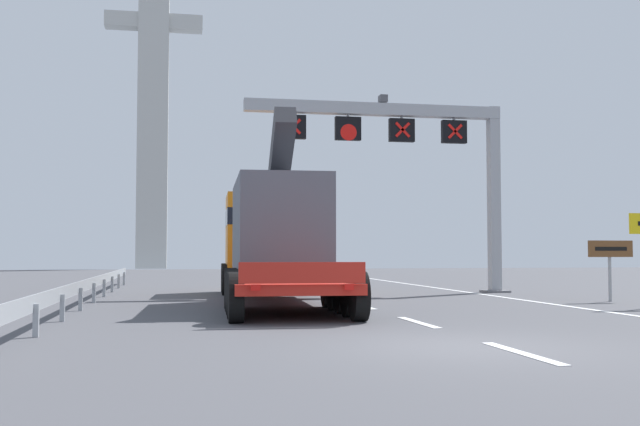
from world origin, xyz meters
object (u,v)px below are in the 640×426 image
at_px(overhead_lane_gantry, 412,143).
at_px(bridge_pylon_distant, 154,65).
at_px(heavy_haul_truck_red, 271,237).
at_px(tourist_info_sign_brown, 610,255).

relative_size(overhead_lane_gantry, bridge_pylon_distant, 0.27).
bearing_deg(heavy_haul_truck_red, tourist_info_sign_brown, -13.44).
distance_m(tourist_info_sign_brown, bridge_pylon_distant, 55.52).
relative_size(heavy_haul_truck_red, bridge_pylon_distant, 0.38).
xyz_separation_m(heavy_haul_truck_red, tourist_info_sign_brown, (10.26, -2.45, -0.56)).
xyz_separation_m(overhead_lane_gantry, bridge_pylon_distant, (-11.14, 44.53, 13.46)).
height_order(overhead_lane_gantry, heavy_haul_truck_red, overhead_lane_gantry).
xyz_separation_m(overhead_lane_gantry, tourist_info_sign_brown, (4.56, -5.71, -4.20)).
xyz_separation_m(tourist_info_sign_brown, bridge_pylon_distant, (-15.70, 50.24, 17.66)).
distance_m(overhead_lane_gantry, tourist_info_sign_brown, 8.42).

